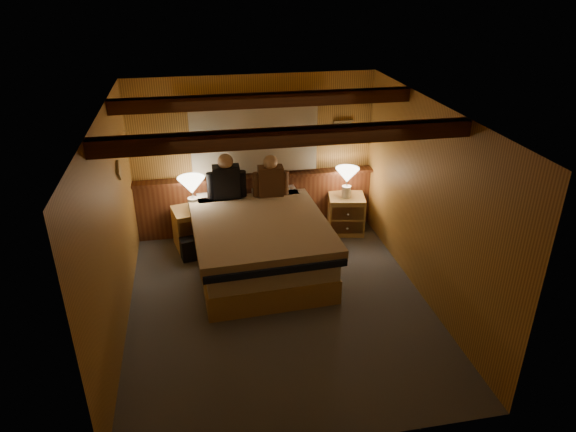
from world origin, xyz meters
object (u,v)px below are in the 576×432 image
object	(u,v)px
lamp_left	(192,188)
person_left	(226,180)
lamp_right	(347,177)
person_right	(271,179)
nightstand_right	(346,214)
nightstand_left	(194,228)
bed	(260,243)
duffel_bag	(199,245)

from	to	relation	value
lamp_left	person_left	distance (m)	0.50
lamp_right	person_right	xyz separation A→B (m)	(-1.17, -0.09, 0.09)
person_left	person_right	bearing A→B (deg)	-2.45
nightstand_right	person_right	distance (m)	1.38
nightstand_left	bed	bearing A→B (deg)	-55.20
bed	lamp_right	world-z (taller)	lamp_right
lamp_left	nightstand_right	bearing A→B (deg)	2.01
person_left	lamp_left	bearing A→B (deg)	-175.41
lamp_left	person_left	bearing A→B (deg)	3.11
nightstand_right	person_right	xyz separation A→B (m)	(-1.19, -0.10, 0.70)
nightstand_left	nightstand_right	bearing A→B (deg)	-10.89
nightstand_left	lamp_left	bearing A→B (deg)	-70.34
duffel_bag	lamp_right	bearing A→B (deg)	-3.62
bed	person_left	xyz separation A→B (m)	(-0.35, 0.80, 0.63)
lamp_left	lamp_right	size ratio (longest dim) A/B	1.08
lamp_right	bed	bearing A→B (deg)	-149.89
person_right	duffel_bag	distance (m)	1.39
nightstand_right	lamp_right	distance (m)	0.62
nightstand_right	person_left	bearing A→B (deg)	-167.60
person_left	lamp_right	bearing A→B (deg)	2.82
lamp_left	duffel_bag	world-z (taller)	lamp_left
lamp_left	person_right	size ratio (longest dim) A/B	0.79
lamp_left	person_left	size ratio (longest dim) A/B	0.73
lamp_left	lamp_right	distance (m)	2.29
nightstand_right	duffel_bag	size ratio (longest dim) A/B	1.07
bed	lamp_left	world-z (taller)	lamp_left
nightstand_left	person_left	xyz separation A→B (m)	(0.51, -0.01, 0.72)
lamp_right	person_left	distance (m)	1.80
duffel_bag	person_right	bearing A→B (deg)	0.27
lamp_left	bed	bearing A→B (deg)	-42.65
lamp_left	lamp_right	xyz separation A→B (m)	(2.29, 0.07, -0.04)
nightstand_left	person_right	world-z (taller)	person_right
bed	duffel_bag	xyz separation A→B (m)	(-0.81, 0.53, -0.23)
nightstand_right	duffel_bag	world-z (taller)	nightstand_right
lamp_right	person_left	bearing A→B (deg)	-178.67
nightstand_right	person_left	distance (m)	1.96
lamp_left	lamp_right	bearing A→B (deg)	1.71
bed	person_right	world-z (taller)	person_right
lamp_right	person_left	size ratio (longest dim) A/B	0.68
bed	nightstand_left	world-z (taller)	bed
nightstand_left	nightstand_right	world-z (taller)	nightstand_left
nightstand_right	duffel_bag	bearing A→B (deg)	-161.18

